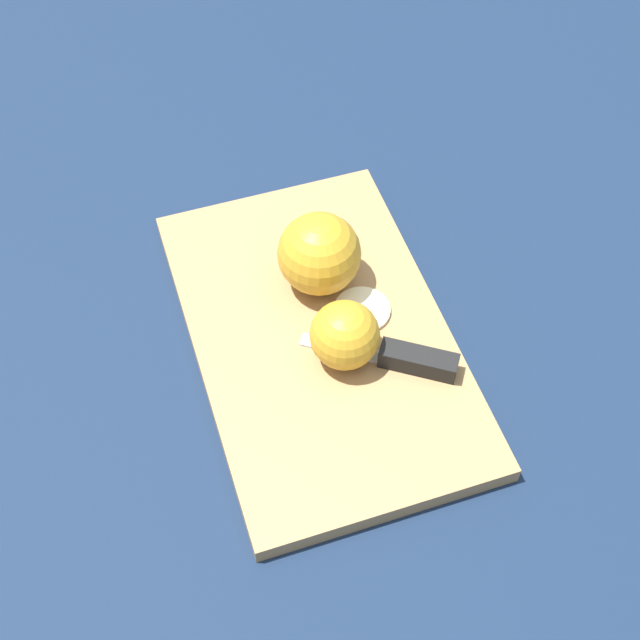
# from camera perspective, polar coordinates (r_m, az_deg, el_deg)

# --- Properties ---
(ground_plane) EXTENTS (4.00, 4.00, 0.00)m
(ground_plane) POSITION_cam_1_polar(r_m,az_deg,el_deg) (0.90, 0.00, -1.50)
(ground_plane) COLOR #14233D
(cutting_board) EXTENTS (0.42, 0.27, 0.02)m
(cutting_board) POSITION_cam_1_polar(r_m,az_deg,el_deg) (0.90, 0.00, -1.14)
(cutting_board) COLOR #A37A4C
(cutting_board) RESTS_ON ground_plane
(apple_half_left) EXTENTS (0.09, 0.09, 0.09)m
(apple_half_left) POSITION_cam_1_polar(r_m,az_deg,el_deg) (0.90, -0.07, 4.26)
(apple_half_left) COLOR gold
(apple_half_left) RESTS_ON cutting_board
(apple_half_right) EXTENTS (0.07, 0.07, 0.07)m
(apple_half_right) POSITION_cam_1_polar(r_m,az_deg,el_deg) (0.84, 1.57, -0.97)
(apple_half_right) COLOR gold
(apple_half_right) RESTS_ON cutting_board
(knife) EXTENTS (0.10, 0.14, 0.02)m
(knife) POSITION_cam_1_polar(r_m,az_deg,el_deg) (0.86, 5.89, -2.53)
(knife) COLOR silver
(knife) RESTS_ON cutting_board
(apple_slice) EXTENTS (0.06, 0.06, 0.00)m
(apple_slice) POSITION_cam_1_polar(r_m,az_deg,el_deg) (0.90, 2.71, 0.65)
(apple_slice) COLOR beige
(apple_slice) RESTS_ON cutting_board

